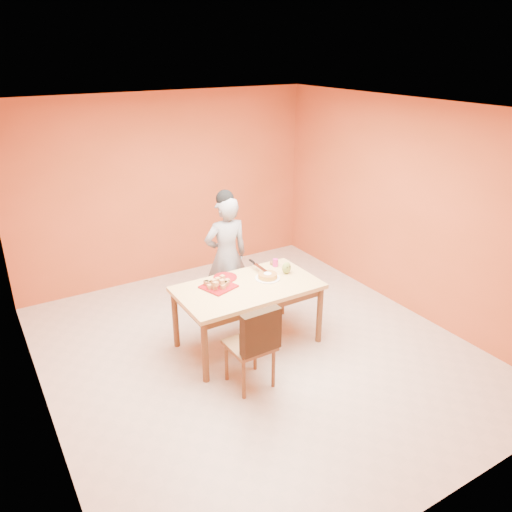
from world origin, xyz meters
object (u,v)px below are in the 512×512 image
person (226,256)px  dining_table (248,293)px  sponge_cake (268,276)px  checker_tin (274,263)px  magenta_glass (275,263)px  dining_chair (251,344)px  pastry_platter (218,287)px  red_dinner_plate (225,277)px  egg_ornament (286,268)px

person → dining_table: bearing=84.2°
sponge_cake → checker_tin: (0.29, 0.31, -0.02)m
dining_table → magenta_glass: size_ratio=16.88×
checker_tin → dining_table: bearing=-148.9°
dining_chair → sponge_cake: bearing=46.7°
magenta_glass → checker_tin: 0.07m
dining_table → pastry_platter: 0.35m
dining_chair → pastry_platter: dining_chair is taller
person → sponge_cake: (0.12, -0.78, 0.01)m
red_dinner_plate → sponge_cake: 0.50m
person → magenta_glass: size_ratio=16.63×
pastry_platter → dining_chair: bearing=-94.6°
pastry_platter → magenta_glass: 0.88m
dining_chair → egg_ornament: dining_chair is taller
pastry_platter → sponge_cake: (0.59, -0.10, 0.03)m
dining_table → egg_ornament: egg_ornament is taller
dining_chair → checker_tin: 1.42m
sponge_cake → magenta_glass: size_ratio=2.34×
person → checker_tin: (0.41, -0.47, -0.01)m
sponge_cake → dining_chair: bearing=-132.4°
magenta_glass → sponge_cake: bearing=-137.4°
dining_table → checker_tin: (0.58, 0.35, 0.11)m
sponge_cake → pastry_platter: bearing=170.9°
person → sponge_cake: person is taller
checker_tin → red_dinner_plate: bearing=-176.9°
egg_ornament → magenta_glass: size_ratio=1.50×
dining_chair → egg_ornament: size_ratio=6.71×
person → egg_ornament: (0.39, -0.77, 0.04)m
pastry_platter → egg_ornament: egg_ornament is taller
person → egg_ornament: bearing=122.6°
dining_table → pastry_platter: pastry_platter is taller
egg_ornament → checker_tin: size_ratio=1.40×
dining_table → dining_chair: dining_chair is taller
dining_table → dining_chair: 0.79m
dining_chair → pastry_platter: bearing=84.6°
dining_table → checker_tin: checker_tin is taller
dining_chair → checker_tin: size_ratio=9.42×
pastry_platter → egg_ornament: size_ratio=2.31×
pastry_platter → checker_tin: 0.91m
red_dinner_plate → egg_ornament: 0.73m
dining_table → pastry_platter: size_ratio=4.88×
checker_tin → pastry_platter: bearing=-166.3°
pastry_platter → egg_ornament: (0.86, -0.09, 0.06)m
magenta_glass → dining_chair: bearing=-133.8°
red_dinner_plate → checker_tin: size_ratio=2.72×
pastry_platter → magenta_glass: (0.86, 0.15, 0.04)m
dining_chair → pastry_platter: (0.06, 0.81, 0.28)m
person → egg_ornament: person is taller
magenta_glass → dining_table: bearing=-152.7°
pastry_platter → checker_tin: bearing=13.7°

